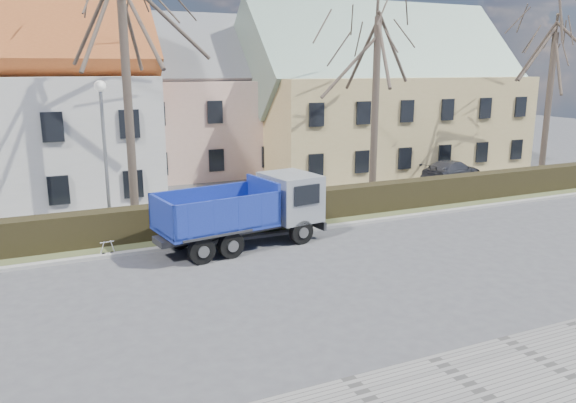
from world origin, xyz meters
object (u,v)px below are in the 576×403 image
dump_truck (236,213)px  streetlight (106,160)px  cart_frame (102,249)px  parked_car_b (451,171)px

dump_truck → streetlight: bearing=133.7°
dump_truck → cart_frame: (-4.78, 0.88, -1.01)m
streetlight → cart_frame: streetlight is taller
cart_frame → streetlight: bearing=75.0°
dump_truck → cart_frame: dump_truck is taller
dump_truck → parked_car_b: dump_truck is taller
dump_truck → cart_frame: bearing=161.0°
dump_truck → streetlight: (-4.15, 3.21, 1.79)m
dump_truck → streetlight: size_ratio=1.06×
cart_frame → parked_car_b: 21.09m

